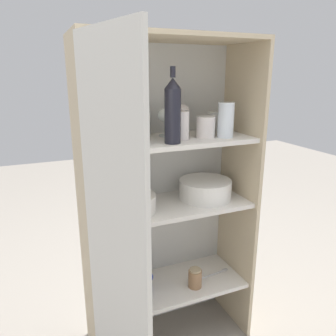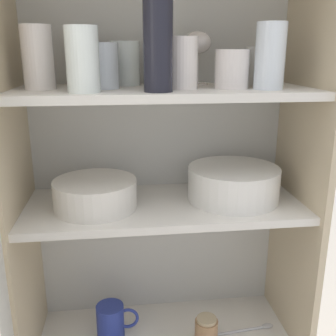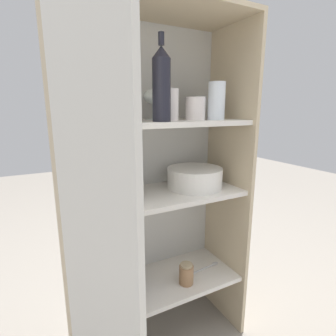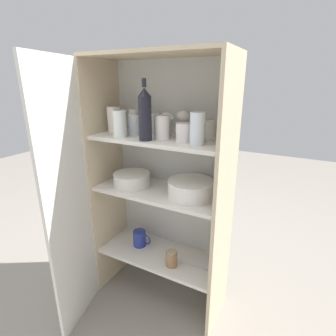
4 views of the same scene
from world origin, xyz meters
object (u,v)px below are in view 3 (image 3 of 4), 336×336
at_px(wine_bottle, 161,84).
at_px(storage_jar, 186,274).
at_px(mixing_bowl_large, 116,192).
at_px(coffee_mug_primary, 124,281).
at_px(plate_stack_white, 195,178).

distance_m(wine_bottle, storage_jar, 0.81).
relative_size(wine_bottle, mixing_bowl_large, 1.39).
relative_size(wine_bottle, storage_jar, 3.10).
xyz_separation_m(wine_bottle, coffee_mug_primary, (-0.13, 0.11, -0.79)).
bearing_deg(storage_jar, coffee_mug_primary, 164.13).
distance_m(plate_stack_white, coffee_mug_primary, 0.54).
xyz_separation_m(wine_bottle, mixing_bowl_large, (-0.16, 0.08, -0.39)).
height_order(wine_bottle, plate_stack_white, wine_bottle).
xyz_separation_m(wine_bottle, plate_stack_white, (0.21, 0.10, -0.38)).
bearing_deg(plate_stack_white, coffee_mug_primary, 178.63).
distance_m(mixing_bowl_large, storage_jar, 0.51).
distance_m(plate_stack_white, mixing_bowl_large, 0.37).
height_order(mixing_bowl_large, coffee_mug_primary, mixing_bowl_large).
relative_size(coffee_mug_primary, storage_jar, 1.30).
height_order(wine_bottle, storage_jar, wine_bottle).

